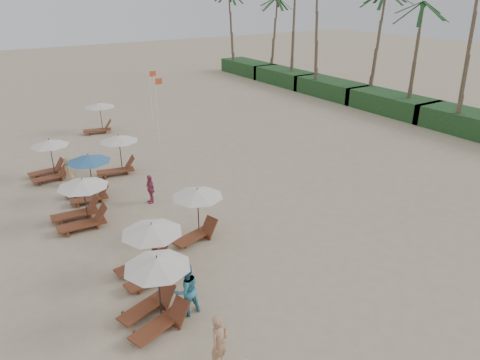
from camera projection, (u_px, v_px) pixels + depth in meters
ground at (310, 273)px, 17.13m from camera, size 160.00×160.00×0.00m
shrub_hedge at (391, 103)px, 38.96m from camera, size 3.20×53.00×1.60m
lounger_station_1 at (153, 292)px, 14.19m from camera, size 2.53×2.31×2.38m
lounger_station_2 at (148, 251)px, 16.52m from camera, size 2.63×2.31×2.16m
lounger_station_3 at (79, 204)px, 20.29m from camera, size 2.76×2.31×2.18m
lounger_station_4 at (87, 177)px, 22.69m from camera, size 2.52×2.21×2.38m
lounger_station_5 at (48, 160)px, 25.25m from camera, size 2.48×2.12×2.28m
inland_station_0 at (196, 209)px, 19.01m from camera, size 2.69×2.24×2.22m
inland_station_1 at (117, 152)px, 25.86m from camera, size 2.85×2.24×2.22m
inland_station_2 at (98, 115)px, 33.32m from camera, size 2.77×2.24×2.22m
beachgoer_near at (219, 342)px, 12.59m from camera, size 0.74×0.62×1.75m
beachgoer_mid_a at (186, 290)px, 14.66m from camera, size 1.00×0.82×1.91m
beachgoer_mid_b at (157, 257)px, 16.82m from camera, size 0.67×1.02×1.49m
beachgoer_far_a at (150, 189)px, 22.48m from camera, size 0.39×0.89×1.51m
beachgoer_far_b at (69, 172)px, 24.42m from camera, size 0.69×0.89×1.63m
flag_pole_near at (157, 107)px, 30.57m from camera, size 0.59×0.08×4.69m
flag_pole_far at (151, 97)px, 33.12m from camera, size 0.60×0.08×4.71m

